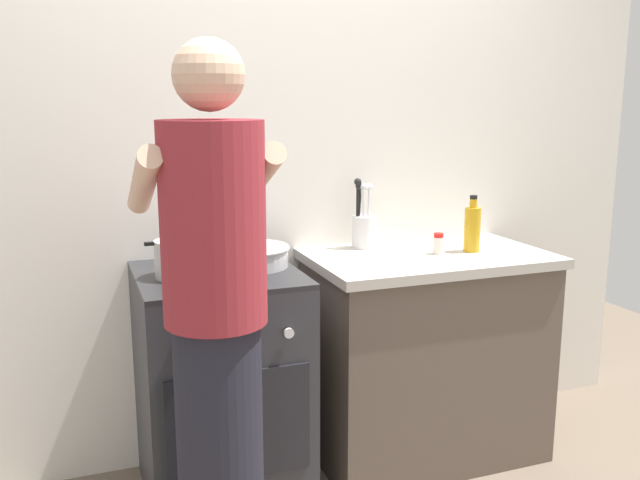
# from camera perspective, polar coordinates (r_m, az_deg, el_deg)

# --- Properties ---
(back_wall) EXTENTS (3.20, 0.10, 2.50)m
(back_wall) POSITION_cam_1_polar(r_m,az_deg,el_deg) (3.02, 0.16, 6.22)
(back_wall) COLOR silver
(back_wall) RESTS_ON ground
(countertop) EXTENTS (1.00, 0.60, 0.90)m
(countertop) POSITION_cam_1_polar(r_m,az_deg,el_deg) (3.04, 8.80, -9.40)
(countertop) COLOR brown
(countertop) RESTS_ON ground
(stove_range) EXTENTS (0.60, 0.62, 0.90)m
(stove_range) POSITION_cam_1_polar(r_m,az_deg,el_deg) (2.74, -8.25, -11.84)
(stove_range) COLOR #2D2D33
(stove_range) RESTS_ON ground
(pot) EXTENTS (0.25, 0.18, 0.14)m
(pot) POSITION_cam_1_polar(r_m,az_deg,el_deg) (2.53, -11.59, -1.52)
(pot) COLOR #B2B2B7
(pot) RESTS_ON stove_range
(mixing_bowl) EXTENTS (0.31, 0.31, 0.08)m
(mixing_bowl) POSITION_cam_1_polar(r_m,az_deg,el_deg) (2.66, -5.82, -1.27)
(mixing_bowl) COLOR #B7B7BC
(mixing_bowl) RESTS_ON stove_range
(utensil_crock) EXTENTS (0.10, 0.10, 0.30)m
(utensil_crock) POSITION_cam_1_polar(r_m,az_deg,el_deg) (2.97, 3.63, 1.09)
(utensil_crock) COLOR silver
(utensil_crock) RESTS_ON countertop
(spice_bottle) EXTENTS (0.04, 0.04, 0.09)m
(spice_bottle) POSITION_cam_1_polar(r_m,az_deg,el_deg) (2.90, 9.83, -0.32)
(spice_bottle) COLOR silver
(spice_bottle) RESTS_ON countertop
(oil_bottle) EXTENTS (0.07, 0.07, 0.24)m
(oil_bottle) POSITION_cam_1_polar(r_m,az_deg,el_deg) (2.96, 12.56, 0.97)
(oil_bottle) COLOR gold
(oil_bottle) RESTS_ON countertop
(person) EXTENTS (0.41, 0.50, 1.70)m
(person) POSITION_cam_1_polar(r_m,az_deg,el_deg) (2.04, -8.62, -7.76)
(person) COLOR black
(person) RESTS_ON ground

